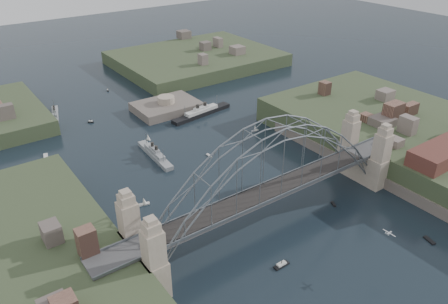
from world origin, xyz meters
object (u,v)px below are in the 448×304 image
fort_island (167,111)px  wharf_shed (443,153)px  naval_cruiser_far (55,114)px  bridge (272,175)px  naval_cruiser_near (155,154)px  ocean_liner (202,113)px

fort_island → wharf_shed: wharf_shed is taller
fort_island → naval_cruiser_far: 38.63m
bridge → naval_cruiser_far: (-21.94, 88.41, -11.56)m
fort_island → naval_cruiser_near: 34.07m
bridge → wharf_shed: (44.00, -14.00, -2.32)m
bridge → wharf_shed: bridge is taller
ocean_liner → naval_cruiser_near: bearing=-147.6°
naval_cruiser_far → ocean_liner: bearing=-34.7°
fort_island → ocean_liner: (7.99, -10.62, 1.26)m
wharf_shed → naval_cruiser_near: wharf_shed is taller
ocean_liner → wharf_shed: bearing=-71.9°
naval_cruiser_far → naval_cruiser_near: bearing=-72.6°
wharf_shed → ocean_liner: bearing=108.1°
naval_cruiser_far → ocean_liner: size_ratio=0.59×
fort_island → ocean_liner: ocean_liner is taller
naval_cruiser_far → ocean_liner: (41.93, -29.03, 0.16)m
bridge → wharf_shed: size_ratio=4.20×
naval_cruiser_near → naval_cruiser_far: (-14.56, 46.41, -0.12)m
naval_cruiser_near → wharf_shed: bearing=-47.5°
naval_cruiser_far → bridge: bearing=-76.1°
naval_cruiser_near → ocean_liner: ocean_liner is taller
wharf_shed → naval_cruiser_far: 122.16m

